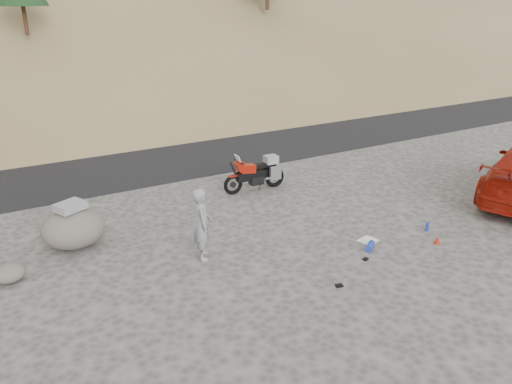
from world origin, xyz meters
TOP-DOWN VIEW (x-y plane):
  - ground at (0.00, 0.00)m, footprint 140.00×140.00m
  - road at (0.00, 9.00)m, footprint 120.00×7.00m
  - motorcycle at (0.79, 3.59)m, footprint 2.10×0.63m
  - man at (-2.48, 0.42)m, footprint 0.59×0.72m
  - boulder at (-4.94, 2.45)m, footprint 1.73×1.56m
  - small_rock at (-6.47, 1.50)m, footprint 0.75×0.69m
  - gear_white_cloth at (1.39, -0.84)m, footprint 0.53×0.50m
  - gear_blue_mat at (1.13, -1.20)m, footprint 0.41×0.36m
  - gear_bottle at (3.10, -1.17)m, footprint 0.10×0.10m
  - gear_funnel at (2.75, -1.79)m, footprint 0.16×0.16m
  - gear_glove_a at (-0.56, -2.14)m, footprint 0.17×0.13m
  - gear_glove_b at (0.69, -1.55)m, footprint 0.14×0.13m

SIDE VIEW (x-z plane):
  - ground at x=0.00m, z-range 0.00..0.00m
  - road at x=0.00m, z-range -0.03..0.03m
  - man at x=-2.48m, z-range -0.85..0.85m
  - gear_white_cloth at x=1.39m, z-range 0.00..0.01m
  - gear_glove_b at x=0.69m, z-range 0.00..0.04m
  - gear_glove_a at x=-0.56m, z-range 0.00..0.04m
  - gear_blue_mat at x=1.13m, z-range 0.00..0.16m
  - gear_funnel at x=2.75m, z-range 0.00..0.20m
  - gear_bottle at x=3.10m, z-range 0.00..0.23m
  - small_rock at x=-6.47m, z-range 0.00..0.40m
  - boulder at x=-4.94m, z-range -0.07..1.07m
  - motorcycle at x=0.79m, z-range -0.09..1.16m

